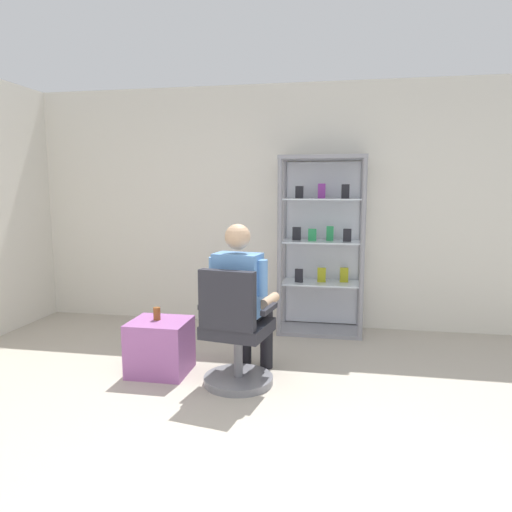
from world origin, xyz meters
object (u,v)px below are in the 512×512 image
Objects in this scene: storage_crate at (160,347)px; office_chair at (235,338)px; tea_glass at (157,314)px; display_cabinet_main at (322,244)px; seated_shopkeeper at (243,294)px.

office_chair is at bearing -12.85° from storage_crate.
tea_glass is (-0.03, 0.02, 0.28)m from storage_crate.
office_chair is at bearing -13.82° from tea_glass.
display_cabinet_main is 1.82m from office_chair.
display_cabinet_main is 3.92× the size of storage_crate.
display_cabinet_main reaches higher than office_chair.
tea_glass is at bearing -132.18° from display_cabinet_main.
tea_glass is at bearing 146.37° from storage_crate.
seated_shopkeeper is at bearing -1.29° from tea_glass.
seated_shopkeeper is (0.03, 0.16, 0.32)m from office_chair.
display_cabinet_main reaches higher than storage_crate.
seated_shopkeeper is at bearing -110.95° from display_cabinet_main.
office_chair is 0.74× the size of seated_shopkeeper.
display_cabinet_main reaches higher than tea_glass.
tea_glass reaches higher than storage_crate.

